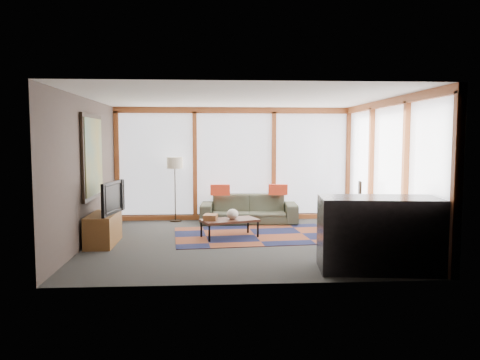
{
  "coord_description": "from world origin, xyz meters",
  "views": [
    {
      "loc": [
        -0.55,
        -8.39,
        1.87
      ],
      "look_at": [
        0.0,
        0.4,
        1.1
      ],
      "focal_mm": 35.0,
      "sensor_mm": 36.0,
      "label": 1
    }
  ],
  "objects": [
    {
      "name": "bookshelf",
      "position": [
        2.43,
        0.25,
        0.29
      ],
      "size": [
        0.42,
        2.3,
        0.58
      ],
      "primitive_type": null,
      "color": "#371C12",
      "rests_on": "ground"
    },
    {
      "name": "shelf_picture",
      "position": [
        2.51,
        0.99,
        0.79
      ],
      "size": [
        0.11,
        0.33,
        0.43
      ],
      "primitive_type": "cube",
      "rotation": [
        0.0,
        0.0,
        -0.22
      ],
      "color": "black",
      "rests_on": "bookshelf"
    },
    {
      "name": "book_stack",
      "position": [
        -0.56,
        0.37,
        0.4
      ],
      "size": [
        0.29,
        0.34,
        0.1
      ],
      "primitive_type": "cube",
      "rotation": [
        0.0,
        0.0,
        -0.16
      ],
      "color": "brown",
      "rests_on": "coffee_table"
    },
    {
      "name": "vase",
      "position": [
        -0.14,
        0.39,
        0.45
      ],
      "size": [
        0.27,
        0.27,
        0.2
      ],
      "primitive_type": "ellipsoid",
      "rotation": [
        0.0,
        0.0,
        -0.2
      ],
      "color": "beige",
      "rests_on": "coffee_table"
    },
    {
      "name": "bowl_a",
      "position": [
        2.4,
        -0.35,
        0.63
      ],
      "size": [
        0.23,
        0.23,
        0.1
      ],
      "primitive_type": "ellipsoid",
      "rotation": [
        0.0,
        0.0,
        -0.21
      ],
      "color": "black",
      "rests_on": "bookshelf"
    },
    {
      "name": "room_envelope",
      "position": [
        0.49,
        0.56,
        1.54
      ],
      "size": [
        5.52,
        5.02,
        2.62
      ],
      "color": "#453A33",
      "rests_on": "ground"
    },
    {
      "name": "pillow_right",
      "position": [
        0.95,
        1.94,
        0.74
      ],
      "size": [
        0.45,
        0.21,
        0.24
      ],
      "primitive_type": "cube",
      "rotation": [
        0.0,
        0.0,
        -0.19
      ],
      "color": "red",
      "rests_on": "sofa"
    },
    {
      "name": "tv_console",
      "position": [
        -2.47,
        -0.04,
        0.27
      ],
      "size": [
        0.46,
        1.09,
        0.55
      ],
      "primitive_type": "cube",
      "color": "brown",
      "rests_on": "ground"
    },
    {
      "name": "ground",
      "position": [
        0.0,
        0.0,
        0.0
      ],
      "size": [
        5.5,
        5.5,
        0.0
      ],
      "primitive_type": "plane",
      "color": "#2D2D2B",
      "rests_on": "ground"
    },
    {
      "name": "bar_counter",
      "position": [
        1.83,
        -1.97,
        0.53
      ],
      "size": [
        1.74,
        0.96,
        1.05
      ],
      "primitive_type": "cube",
      "rotation": [
        0.0,
        0.0,
        -0.11
      ],
      "color": "black",
      "rests_on": "ground"
    },
    {
      "name": "rug",
      "position": [
        0.29,
        0.56,
        0.01
      ],
      "size": [
        3.23,
        2.23,
        0.01
      ],
      "primitive_type": "cube",
      "rotation": [
        0.0,
        0.0,
        0.09
      ],
      "color": "brown",
      "rests_on": "ground"
    },
    {
      "name": "coffee_table",
      "position": [
        -0.2,
        0.39,
        0.18
      ],
      "size": [
        1.18,
        0.86,
        0.35
      ],
      "primitive_type": null,
      "rotation": [
        0.0,
        0.0,
        0.35
      ],
      "color": "#371C12",
      "rests_on": "ground"
    },
    {
      "name": "pillow_left",
      "position": [
        -0.35,
        1.94,
        0.75
      ],
      "size": [
        0.44,
        0.14,
        0.24
      ],
      "primitive_type": "cube",
      "rotation": [
        0.0,
        0.0,
        0.02
      ],
      "color": "red",
      "rests_on": "sofa"
    },
    {
      "name": "television",
      "position": [
        -2.38,
        -0.03,
        0.84
      ],
      "size": [
        0.29,
        1.01,
        0.58
      ],
      "primitive_type": "imported",
      "rotation": [
        0.0,
        0.0,
        1.41
      ],
      "color": "black",
      "rests_on": "tv_console"
    },
    {
      "name": "floor_lamp",
      "position": [
        -1.36,
        2.23,
        0.73
      ],
      "size": [
        0.37,
        0.37,
        1.47
      ],
      "primitive_type": null,
      "color": "#2F2215",
      "rests_on": "ground"
    },
    {
      "name": "bowl_b",
      "position": [
        2.44,
        0.02,
        0.61
      ],
      "size": [
        0.17,
        0.17,
        0.07
      ],
      "primitive_type": "ellipsoid",
      "rotation": [
        0.0,
        0.0,
        0.17
      ],
      "color": "black",
      "rests_on": "bookshelf"
    },
    {
      "name": "sofa",
      "position": [
        0.29,
        1.95,
        0.31
      ],
      "size": [
        2.2,
        0.98,
        0.63
      ],
      "primitive_type": "imported",
      "rotation": [
        0.0,
        0.0,
        -0.07
      ],
      "color": "#3D4030",
      "rests_on": "ground"
    }
  ]
}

